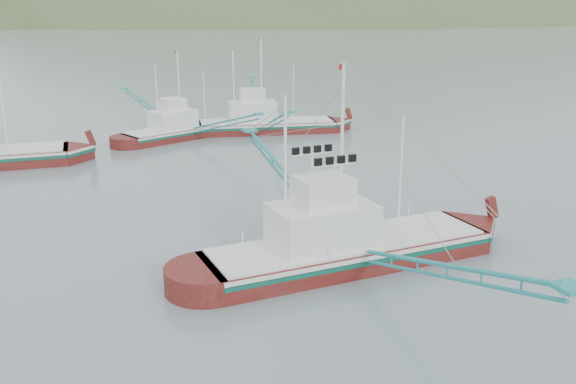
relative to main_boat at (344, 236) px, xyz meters
name	(u,v)px	position (x,y,z in m)	size (l,w,h in m)	color
ground	(332,285)	(-1.66, -2.10, -1.66)	(1200.00, 1200.00, 0.00)	slate
main_boat	(344,236)	(0.00, 0.00, 0.00)	(16.02, 28.70, 11.61)	#51100D
bg_boat_far	(183,119)	(-0.41, 36.03, 0.25)	(13.56, 22.96, 9.66)	#51100D
bg_boat_right	(265,115)	(8.34, 35.49, 0.22)	(15.22, 26.37, 10.80)	#51100D
headland_right	(371,18)	(238.34, 427.90, -1.66)	(684.00, 432.00, 306.00)	#445A2E
ridge_distant	(77,16)	(28.34, 557.90, -1.66)	(960.00, 400.00, 240.00)	slate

